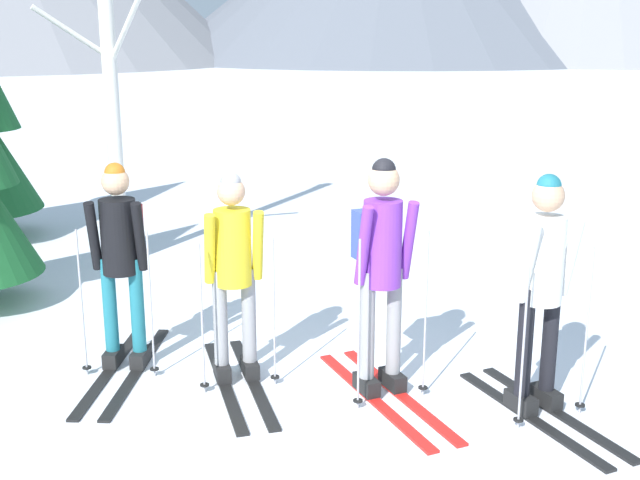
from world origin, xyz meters
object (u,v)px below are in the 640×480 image
skier_in_yellow (234,271)px  skier_in_purple (381,264)px  birch_tree_tall (108,46)px  skier_in_white (543,285)px  skier_in_black (121,256)px

skier_in_yellow → skier_in_purple: skier_in_purple is taller
birch_tree_tall → skier_in_yellow: bearing=-54.0°
skier_in_purple → skier_in_white: size_ratio=1.04×
skier_in_black → skier_in_purple: size_ratio=1.00×
skier_in_black → birch_tree_tall: bearing=113.0°
skier_in_yellow → birch_tree_tall: bearing=126.0°
skier_in_black → skier_in_purple: 2.06m
skier_in_black → skier_in_yellow: 0.95m
skier_in_purple → skier_in_black: bearing=175.3°
skier_in_purple → skier_in_white: 1.13m
skier_in_black → birch_tree_tall: 3.42m
skier_in_black → skier_in_white: skier_in_white is taller
skier_in_yellow → birch_tree_tall: 3.96m
skier_in_white → birch_tree_tall: 5.58m
skier_in_black → birch_tree_tall: size_ratio=0.36×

